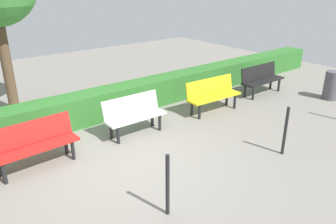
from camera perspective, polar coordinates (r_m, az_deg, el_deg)
ground_plane at (r=6.47m, az=-8.00°, el=-8.61°), size 20.55×20.55×0.00m
bench_black at (r=10.38m, az=15.73°, el=5.63°), size 1.55×0.45×0.86m
bench_yellow at (r=8.71m, az=7.64°, el=3.16°), size 1.56×0.53×0.86m
bench_white at (r=7.40m, az=-5.88°, el=-0.27°), size 1.40×0.49×0.86m
bench_red at (r=6.55m, az=-22.07°, el=-4.93°), size 1.58×0.53×0.86m
hedge_row at (r=8.50m, az=-9.94°, el=1.68°), size 16.55×0.65×0.72m
railing_post_mid at (r=6.87m, az=19.49°, el=-3.10°), size 0.06×0.06×1.00m
railing_post_far at (r=4.90m, az=-0.08°, el=-12.47°), size 0.06×0.06×1.00m
trash_bin at (r=10.64m, az=26.30°, el=4.12°), size 0.43×0.43×0.82m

